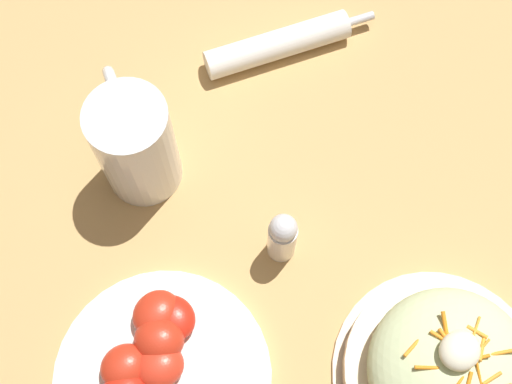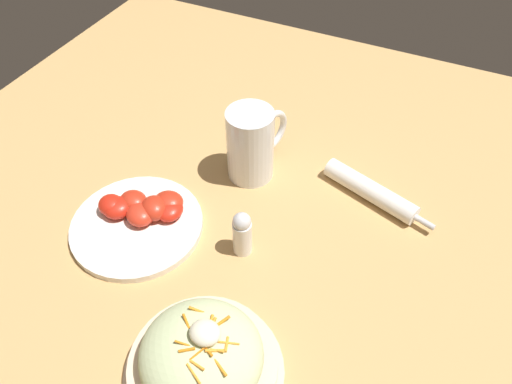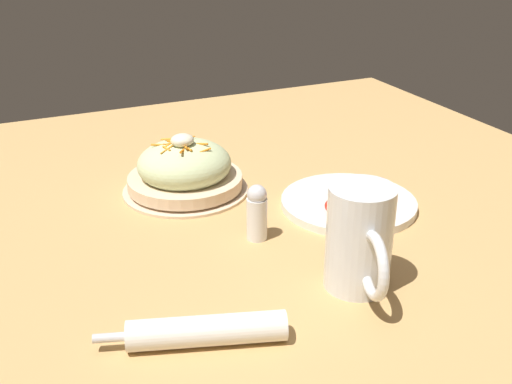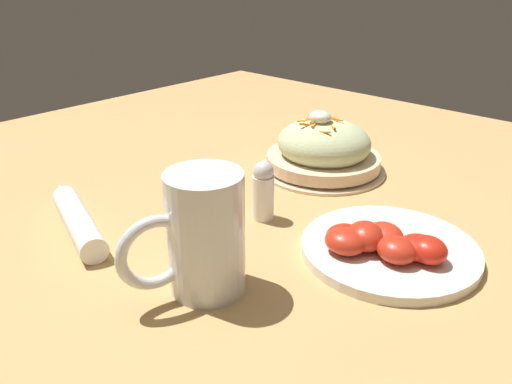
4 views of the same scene
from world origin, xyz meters
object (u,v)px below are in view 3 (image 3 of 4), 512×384
(beer_mug, at_px, (359,245))
(tomato_plate, at_px, (352,200))
(salt_shaker, at_px, (257,212))
(napkin_roll, at_px, (205,331))
(salad_plate, at_px, (185,171))

(beer_mug, relative_size, tomato_plate, 0.64)
(salt_shaker, bearing_deg, napkin_roll, -127.71)
(salad_plate, xyz_separation_m, tomato_plate, (0.22, -0.18, -0.02))
(beer_mug, bearing_deg, salt_shaker, 110.89)
(salad_plate, bearing_deg, tomato_plate, -38.52)
(tomato_plate, height_order, salt_shaker, salt_shaker)
(salad_plate, distance_m, napkin_roll, 0.42)
(beer_mug, xyz_separation_m, salt_shaker, (-0.06, 0.17, -0.02))
(napkin_roll, relative_size, tomato_plate, 0.96)
(salt_shaker, bearing_deg, tomato_plate, 7.71)
(tomato_plate, bearing_deg, salad_plate, 141.48)
(beer_mug, height_order, napkin_roll, beer_mug)
(salad_plate, xyz_separation_m, beer_mug, (0.11, -0.37, 0.02))
(napkin_roll, xyz_separation_m, salt_shaker, (0.15, 0.20, 0.03))
(tomato_plate, bearing_deg, salt_shaker, -172.29)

